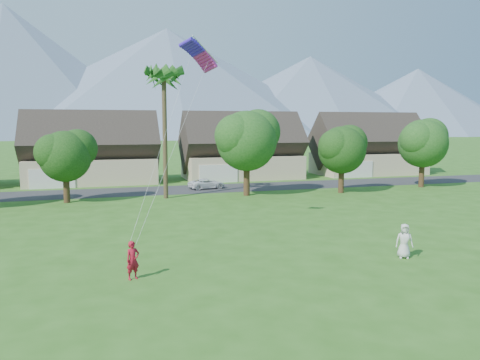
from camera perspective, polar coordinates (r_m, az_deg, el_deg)
name	(u,v)px	position (r m, az deg, el deg)	size (l,w,h in m)	color
ground	(311,303)	(19.40, 8.67, -14.63)	(500.00, 500.00, 0.00)	#2D6019
street	(178,190)	(51.40, -7.59, -1.19)	(90.00, 7.00, 0.01)	#2D2D30
kite_flyer	(133,260)	(22.21, -12.94, -9.51)	(0.65, 0.43, 1.78)	#A91326
watcher	(404,241)	(26.48, 19.40, -7.02)	(0.90, 0.59, 1.84)	silver
parked_car	(207,184)	(51.91, -4.08, -0.45)	(1.88, 4.08, 1.13)	white
mountain_ridge	(133,86)	(277.79, -12.88, 11.12)	(540.00, 240.00, 70.00)	slate
houses_row	(170,153)	(60.00, -8.51, 3.22)	(72.75, 8.19, 8.86)	beige
tree_row	(175,148)	(44.78, -7.93, 3.92)	(62.27, 6.67, 8.45)	#47301C
fan_palm	(164,74)	(45.44, -9.28, 12.66)	(3.00, 3.00, 13.80)	#4C3D26
parafoil_kite	(199,53)	(30.37, -5.02, 15.13)	(2.88, 1.48, 0.50)	#3C1BCE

